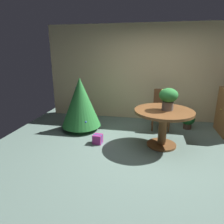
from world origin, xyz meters
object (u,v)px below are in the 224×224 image
Objects in this scene: round_dining_table at (163,119)px; potted_plant at (188,119)px; gift_box_purple at (98,139)px; wooden_chair_far at (161,107)px; holiday_tree at (81,102)px; flower_vase at (168,97)px.

potted_plant is (0.68, 1.11, -0.33)m from round_dining_table.
gift_box_purple is 2.38m from potted_plant.
potted_plant is at bearing 4.63° from wooden_chair_far.
holiday_tree is 2.72m from potted_plant.
round_dining_table is 2.68× the size of potted_plant.
flower_vase is 1.69m from gift_box_purple.
gift_box_purple is (-1.33, -1.21, -0.44)m from wooden_chair_far.
gift_box_purple is at bearing -49.34° from holiday_tree.
flower_vase is at bearing -86.46° from wooden_chair_far.
holiday_tree is (-1.94, -0.50, 0.16)m from wooden_chair_far.
wooden_chair_far is at bearing 14.51° from holiday_tree.
wooden_chair_far is 1.85m from gift_box_purple.
potted_plant is at bearing 58.35° from round_dining_table.
holiday_tree is (-2.00, 0.52, -0.33)m from flower_vase.
round_dining_table is 0.46m from flower_vase.
flower_vase is at bearing 24.63° from round_dining_table.
round_dining_table is 2.02m from holiday_tree.
holiday_tree is at bearing 164.14° from round_dining_table.
wooden_chair_far is at bearing -175.37° from potted_plant.
flower_vase is 1.47m from potted_plant.
gift_box_purple is at bearing -172.32° from flower_vase.
round_dining_table reaches higher than potted_plant.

